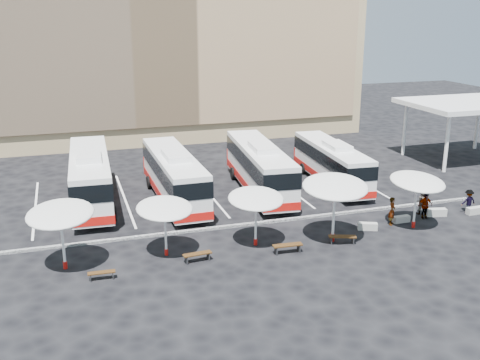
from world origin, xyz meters
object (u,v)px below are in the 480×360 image
object	(u,v)px
wood_bench_2	(288,246)
passenger_2	(425,206)
sunshade_0	(60,214)
sunshade_3	(335,187)
wood_bench_0	(102,274)
conc_bench_3	(475,211)
sunshade_4	(417,182)
bus_0	(90,176)
bus_1	(174,175)
wood_bench_3	(342,238)
bus_3	(331,162)
passenger_0	(392,211)
sunshade_2	(256,199)
bus_2	(259,166)
passenger_3	(469,201)
conc_bench_1	(401,219)
conc_bench_0	(368,226)
conc_bench_2	(436,212)
passenger_1	(422,202)
sunshade_1	(165,209)
wood_bench_1	(197,255)

from	to	relation	value
wood_bench_2	passenger_2	size ratio (longest dim) A/B	0.98
sunshade_0	sunshade_3	world-z (taller)	sunshade_3
wood_bench_0	sunshade_3	bearing A→B (deg)	3.91
conc_bench_3	sunshade_4	bearing A→B (deg)	-170.89
bus_0	sunshade_3	distance (m)	17.07
bus_0	bus_1	world-z (taller)	bus_0
wood_bench_0	wood_bench_3	xyz separation A→B (m)	(13.49, 0.38, 0.05)
bus_3	passenger_0	xyz separation A→B (m)	(-0.23, -8.91, -0.85)
sunshade_2	sunshade_3	distance (m)	4.54
bus_0	wood_bench_3	world-z (taller)	bus_0
bus_2	passenger_3	bearing A→B (deg)	-30.16
sunshade_4	passenger_3	size ratio (longest dim) A/B	2.46
wood_bench_0	conc_bench_1	distance (m)	18.78
bus_0	passenger_0	world-z (taller)	bus_0
bus_3	sunshade_3	size ratio (longest dim) A/B	2.36
bus_0	passenger_2	bearing A→B (deg)	-22.99
conc_bench_0	conc_bench_1	xyz separation A→B (m)	(2.67, 0.46, -0.01)
sunshade_2	conc_bench_2	size ratio (longest dim) A/B	2.57
bus_0	wood_bench_2	world-z (taller)	bus_0
passenger_3	sunshade_4	bearing A→B (deg)	14.61
bus_2	sunshade_0	size ratio (longest dim) A/B	2.85
bus_1	sunshade_3	xyz separation A→B (m)	(7.30, -9.87, 1.41)
passenger_1	bus_2	bearing A→B (deg)	-13.37
sunshade_3	passenger_1	world-z (taller)	sunshade_3
conc_bench_3	bus_3	bearing A→B (deg)	124.30
bus_3	wood_bench_2	world-z (taller)	bus_3
wood_bench_2	conc_bench_0	bearing A→B (deg)	15.90
sunshade_1	passenger_0	bearing A→B (deg)	1.01
bus_3	passenger_1	bearing A→B (deg)	-67.67
conc_bench_0	conc_bench_1	size ratio (longest dim) A/B	1.06
wood_bench_1	passenger_0	distance (m)	12.91
conc_bench_1	conc_bench_2	xyz separation A→B (m)	(2.80, 0.31, 0.04)
bus_2	wood_bench_2	distance (m)	11.09
passenger_0	sunshade_4	bearing A→B (deg)	-90.66
sunshade_3	passenger_2	xyz separation A→B (m)	(7.31, 1.58, -2.45)
conc_bench_1	passenger_1	bearing A→B (deg)	23.81
sunshade_0	wood_bench_2	world-z (taller)	sunshade_0
sunshade_4	wood_bench_1	bearing A→B (deg)	-176.97
wood_bench_0	conc_bench_1	size ratio (longest dim) A/B	1.23
conc_bench_3	wood_bench_1	bearing A→B (deg)	-175.28
bus_2	passenger_3	distance (m)	14.40
conc_bench_1	passenger_2	size ratio (longest dim) A/B	0.65
passenger_0	passenger_1	world-z (taller)	passenger_0
bus_1	passenger_1	distance (m)	16.71
bus_0	passenger_1	bearing A→B (deg)	-21.02
sunshade_2	wood_bench_3	xyz separation A→B (m)	(4.79, -1.36, -2.41)
sunshade_4	wood_bench_1	distance (m)	14.09
bus_1	wood_bench_1	world-z (taller)	bus_1
passenger_3	conc_bench_1	bearing A→B (deg)	3.60
wood_bench_3	sunshade_3	bearing A→B (deg)	124.30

